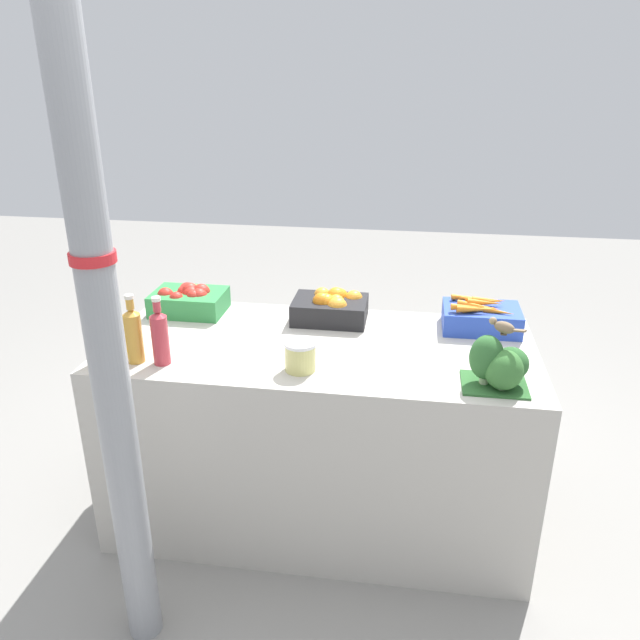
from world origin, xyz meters
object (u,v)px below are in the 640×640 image
at_px(support_pole, 98,292).
at_px(apple_crate, 189,299).
at_px(sparrow_bird, 503,327).
at_px(juice_bottle_golden, 106,331).
at_px(juice_bottle_amber, 134,334).
at_px(broccoli_pile, 499,365).
at_px(carrot_crate, 481,316).
at_px(pickle_jar, 300,356).
at_px(orange_crate, 331,307).
at_px(juice_bottle_ruby, 160,336).

xyz_separation_m(support_pole, apple_crate, (-0.11, 0.95, -0.38)).
distance_m(support_pole, sparrow_bird, 1.27).
height_order(juice_bottle_golden, juice_bottle_amber, juice_bottle_golden).
xyz_separation_m(broccoli_pile, sparrow_bird, (0.00, 0.03, 0.13)).
relative_size(carrot_crate, pickle_jar, 2.69).
xyz_separation_m(orange_crate, broccoli_pile, (0.64, -0.51, 0.02)).
xyz_separation_m(broccoli_pile, juice_bottle_golden, (-1.40, 0.00, 0.03)).
distance_m(juice_bottle_golden, juice_bottle_amber, 0.11).
height_order(apple_crate, juice_bottle_golden, juice_bottle_golden).
distance_m(orange_crate, pickle_jar, 0.48).
xyz_separation_m(carrot_crate, pickle_jar, (-0.67, -0.47, -0.00)).
xyz_separation_m(juice_bottle_amber, sparrow_bird, (1.30, 0.03, 0.10)).
bearing_deg(carrot_crate, sparrow_bird, -87.87).
bearing_deg(pickle_jar, sparrow_bird, 0.23).
height_order(orange_crate, broccoli_pile, broccoli_pile).
xyz_separation_m(apple_crate, juice_bottle_amber, (-0.03, -0.50, 0.05)).
bearing_deg(pickle_jar, carrot_crate, 35.35).
bearing_deg(juice_bottle_ruby, support_pole, -85.17).
bearing_deg(juice_bottle_amber, pickle_jar, 2.22).
distance_m(orange_crate, juice_bottle_ruby, 0.75).
bearing_deg(broccoli_pile, carrot_crate, 91.76).
distance_m(pickle_jar, sparrow_bird, 0.70).
relative_size(juice_bottle_amber, sparrow_bird, 2.18).
height_order(support_pole, apple_crate, support_pole).
bearing_deg(juice_bottle_golden, carrot_crate, 19.78).
bearing_deg(apple_crate, sparrow_bird, -20.50).
distance_m(apple_crate, sparrow_bird, 1.36).
height_order(orange_crate, juice_bottle_golden, juice_bottle_golden).
distance_m(carrot_crate, juice_bottle_amber, 1.37).
relative_size(orange_crate, broccoli_pile, 1.41).
bearing_deg(orange_crate, sparrow_bird, -36.70).
bearing_deg(juice_bottle_ruby, carrot_crate, 22.90).
relative_size(apple_crate, juice_bottle_golden, 1.17).
bearing_deg(carrot_crate, juice_bottle_ruby, -157.10).
relative_size(juice_bottle_amber, pickle_jar, 2.26).
bearing_deg(sparrow_bird, juice_bottle_golden, 34.15).
distance_m(support_pole, pickle_jar, 0.77).
xyz_separation_m(carrot_crate, juice_bottle_golden, (-1.38, -0.50, 0.06)).
relative_size(carrot_crate, juice_bottle_amber, 1.19).
distance_m(orange_crate, broccoli_pile, 0.81).
bearing_deg(sparrow_bird, support_pole, 55.47).
distance_m(juice_bottle_amber, sparrow_bird, 1.30).
relative_size(support_pole, orange_crate, 8.05).
distance_m(carrot_crate, sparrow_bird, 0.50).
bearing_deg(juice_bottle_golden, orange_crate, 33.34).
height_order(apple_crate, pickle_jar, apple_crate).
bearing_deg(pickle_jar, juice_bottle_amber, -177.78).
height_order(apple_crate, sparrow_bird, sparrow_bird).
distance_m(juice_bottle_golden, sparrow_bird, 1.40).
height_order(broccoli_pile, pickle_jar, broccoli_pile).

